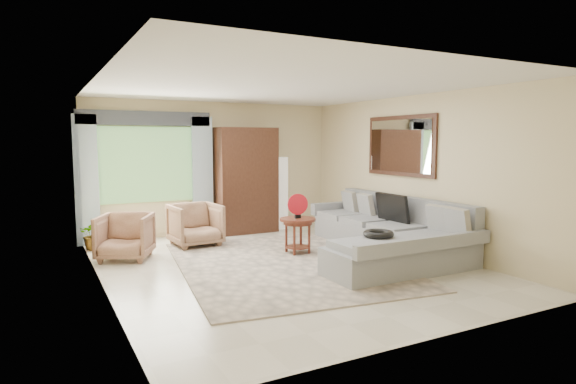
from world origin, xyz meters
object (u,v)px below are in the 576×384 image
tv_screen (392,208)px  potted_plant (94,234)px  armchair_left (125,237)px  armchair_right (195,225)px  floor_lamp (280,193)px  coffee_table (298,235)px  armoire (246,180)px  sectional_sofa (387,238)px

tv_screen → potted_plant: bearing=151.0°
armchair_left → armchair_right: size_ratio=0.96×
tv_screen → armchair_left: 4.32m
tv_screen → armchair_right: bearing=145.8°
armchair_right → floor_lamp: size_ratio=0.55×
coffee_table → floor_lamp: floor_lamp is taller
coffee_table → armchair_left: size_ratio=0.75×
potted_plant → armoire: armoire is taller
armoire → armchair_left: bearing=-154.3°
sectional_sofa → coffee_table: size_ratio=5.89×
tv_screen → coffee_table: tv_screen is taller
armchair_right → tv_screen: bearing=-38.5°
sectional_sofa → tv_screen: 0.55m
armchair_right → sectional_sofa: bearing=-44.1°
armchair_right → armoire: (1.30, 0.78, 0.68)m
sectional_sofa → armoire: 3.24m
tv_screen → armchair_left: bearing=160.2°
tv_screen → armoire: (-1.50, 2.68, 0.33)m
sectional_sofa → tv_screen: bearing=38.7°
armchair_left → armoire: 2.91m
coffee_table → sectional_sofa: bearing=-30.8°
armchair_left → armchair_right: (1.26, 0.45, 0.02)m
tv_screen → armchair_right: size_ratio=0.90×
armchair_right → floor_lamp: 2.29m
sectional_sofa → armoire: (-1.23, 2.90, 0.77)m
coffee_table → armchair_right: 1.88m
armchair_right → potted_plant: 1.70m
armchair_left → sectional_sofa: bearing=1.5°
sectional_sofa → armoire: size_ratio=1.65×
coffee_table → armchair_left: 2.71m
sectional_sofa → potted_plant: size_ratio=6.63×
armoire → floor_lamp: bearing=4.3°
tv_screen → floor_lamp: floor_lamp is taller
armoire → floor_lamp: armoire is taller
coffee_table → floor_lamp: (0.81, 2.22, 0.44)m
coffee_table → armoire: bearing=89.8°
armoire → potted_plant: bearing=-175.3°
potted_plant → armoire: 3.02m
armoire → tv_screen: bearing=-60.8°
tv_screen → potted_plant: size_ratio=1.42×
coffee_table → armchair_left: armchair_left is taller
armchair_right → potted_plant: armchair_right is taller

